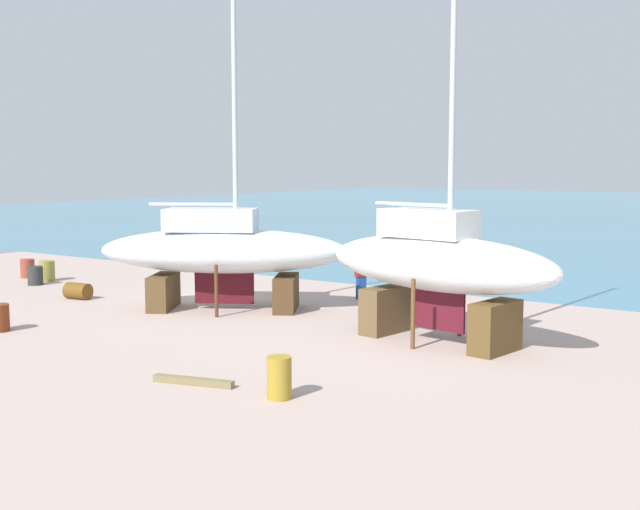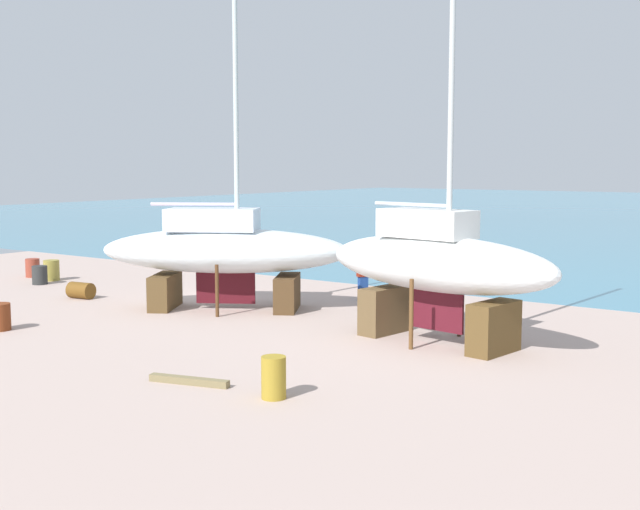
{
  "view_description": "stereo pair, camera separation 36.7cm",
  "coord_description": "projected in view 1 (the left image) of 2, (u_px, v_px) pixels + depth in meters",
  "views": [
    {
      "loc": [
        19.56,
        -21.07,
        4.97
      ],
      "look_at": [
        5.78,
        -0.71,
        2.17
      ],
      "focal_mm": 44.96,
      "sensor_mm": 36.0,
      "label": 1
    },
    {
      "loc": [
        19.87,
        -20.87,
        4.97
      ],
      "look_at": [
        5.78,
        -0.71,
        2.17
      ],
      "focal_mm": 44.96,
      "sensor_mm": 36.0,
      "label": 2
    }
  ],
  "objects": [
    {
      "name": "ground_plane",
      "position": [
        135.0,
        316.0,
        26.31
      ],
      "size": [
        40.04,
        40.04,
        0.0
      ],
      "primitive_type": "plane",
      "color": "#B59D92"
    },
    {
      "name": "sea_water",
      "position": [
        636.0,
        212.0,
        83.86
      ],
      "size": [
        135.25,
        119.86,
        0.01
      ],
      "primitive_type": "cube",
      "color": "teal",
      "rests_on": "ground"
    },
    {
      "name": "sailboat_far_slipway",
      "position": [
        223.0,
        250.0,
        27.31
      ],
      "size": [
        8.65,
        6.5,
        14.33
      ],
      "rotation": [
        0.0,
        0.0,
        0.53
      ],
      "color": "#4C341D",
      "rests_on": "ground"
    },
    {
      "name": "sailboat_small_center",
      "position": [
        437.0,
        265.0,
        22.23
      ],
      "size": [
        7.63,
        3.2,
        11.52
      ],
      "rotation": [
        0.0,
        0.0,
        -0.16
      ],
      "color": "brown",
      "rests_on": "ground"
    },
    {
      "name": "worker",
      "position": [
        361.0,
        276.0,
        29.48
      ],
      "size": [
        0.43,
        0.5,
        1.69
      ],
      "rotation": [
        0.0,
        0.0,
        2.62
      ],
      "color": "navy",
      "rests_on": "ground"
    },
    {
      "name": "barrel_tar_black",
      "position": [
        47.0,
        271.0,
        34.13
      ],
      "size": [
        0.68,
        0.68,
        0.88
      ],
      "primitive_type": "cylinder",
      "rotation": [
        0.0,
        0.0,
        0.02
      ],
      "color": "olive",
      "rests_on": "ground"
    },
    {
      "name": "barrel_rust_mid",
      "position": [
        279.0,
        378.0,
        17.0
      ],
      "size": [
        0.72,
        0.72,
        0.91
      ],
      "primitive_type": "cylinder",
      "rotation": [
        0.0,
        0.0,
        2.66
      ],
      "color": "olive",
      "rests_on": "ground"
    },
    {
      "name": "barrel_tipped_left",
      "position": [
        28.0,
        268.0,
        35.18
      ],
      "size": [
        0.86,
        0.86,
        0.82
      ],
      "primitive_type": "cylinder",
      "rotation": [
        0.0,
        0.0,
        0.79
      ],
      "color": "brown",
      "rests_on": "ground"
    },
    {
      "name": "barrel_tipped_right",
      "position": [
        78.0,
        291.0,
        29.59
      ],
      "size": [
        1.02,
        0.73,
        0.61
      ],
      "primitive_type": "cylinder",
      "rotation": [
        1.57,
        0.0,
        1.71
      ],
      "color": "brown",
      "rests_on": "ground"
    },
    {
      "name": "barrel_by_slipway",
      "position": [
        35.0,
        276.0,
        33.05
      ],
      "size": [
        0.82,
        0.82,
        0.77
      ],
      "primitive_type": "cylinder",
      "rotation": [
        0.0,
        0.0,
        0.42
      ],
      "color": "#2B2D2D",
      "rests_on": "ground"
    },
    {
      "name": "timber_long_fore",
      "position": [
        193.0,
        381.0,
        18.1
      ],
      "size": [
        1.95,
        0.71,
        0.16
      ],
      "primitive_type": "cube",
      "rotation": [
        0.0,
        0.0,
        0.26
      ],
      "color": "olive",
      "rests_on": "ground"
    }
  ]
}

